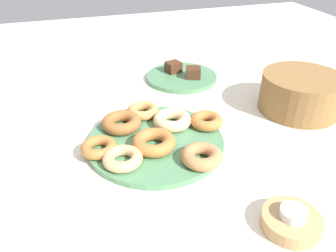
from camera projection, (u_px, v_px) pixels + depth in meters
ground_plane at (156, 144)px, 0.78m from camera, size 2.40×2.40×0.00m
donut_plate at (156, 142)px, 0.77m from camera, size 0.31×0.31×0.01m
donut_0 at (122, 123)px, 0.80m from camera, size 0.10×0.10×0.03m
donut_1 at (202, 156)px, 0.69m from camera, size 0.11×0.11×0.03m
donut_2 at (172, 120)px, 0.81m from camera, size 0.13×0.13×0.03m
donut_3 at (123, 158)px, 0.69m from camera, size 0.10×0.10×0.02m
donut_4 at (154, 142)px, 0.73m from camera, size 0.11×0.11×0.03m
donut_5 at (99, 147)px, 0.72m from camera, size 0.10×0.10×0.02m
donut_6 at (206, 121)px, 0.81m from camera, size 0.11×0.11×0.03m
donut_7 at (142, 111)px, 0.86m from camera, size 0.09×0.09×0.02m
cake_plate at (182, 77)px, 1.08m from camera, size 0.22×0.22×0.01m
brownie_near at (173, 67)px, 1.09m from camera, size 0.05×0.05×0.03m
brownie_far at (193, 73)px, 1.05m from camera, size 0.05×0.06×0.03m
candle_holder at (291, 222)px, 0.56m from camera, size 0.10×0.10×0.03m
tealight at (293, 213)px, 0.55m from camera, size 0.04×0.04×0.01m
basket at (300, 93)px, 0.89m from camera, size 0.22×0.22×0.10m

